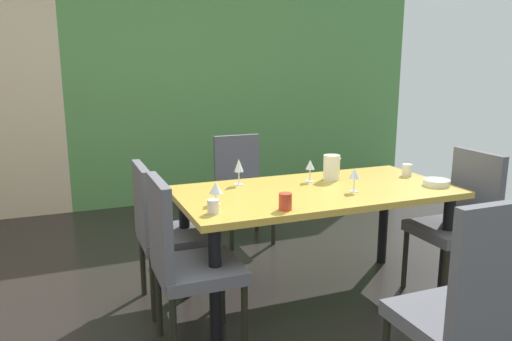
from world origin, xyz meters
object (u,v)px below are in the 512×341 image
Objects in this scene: wine_glass_front at (239,166)px; wine_glass_south at (310,166)px; cup_corner at (285,201)px; serving_bowl_west at (436,182)px; chair_left_near at (184,257)px; chair_left_far at (163,227)px; dining_table at (316,202)px; wine_glass_near_window at (355,174)px; chair_head_near at (469,306)px; chair_right_near at (460,217)px; pitcher_east at (332,167)px; wine_glass_left at (216,189)px; cup_center at (407,170)px; cup_rear at (213,207)px; chair_head_far at (242,181)px.

wine_glass_front is 1.17× the size of wine_glass_south.
wine_glass_south is 0.69m from cup_corner.
wine_glass_front is at bearing 157.40° from serving_bowl_west.
wine_glass_front is at bearing 137.59° from chair_left_near.
chair_left_far is (0.00, 0.56, -0.01)m from chair_left_near.
dining_table is 0.31m from wine_glass_near_window.
chair_head_near is (0.02, -1.29, -0.10)m from dining_table.
pitcher_east is (-0.72, 0.47, 0.30)m from chair_right_near.
chair_head_near reaches higher than cup_corner.
wine_glass_front reaches higher than dining_table.
chair_left_far is 7.19× the size of wine_glass_left.
cup_corner is at bearing 92.55° from chair_right_near.
wine_glass_left is 1.55× the size of cup_center.
chair_left_far is 5.38× the size of pitcher_east.
chair_right_near is 7.49× the size of wine_glass_left.
chair_left_near is 6.48× the size of wine_glass_south.
dining_table is at bearing 106.53° from chair_left_near.
wine_glass_front reaches higher than wine_glass_near_window.
cup_center reaches higher than serving_bowl_west.
wine_glass_near_window is 0.85× the size of wine_glass_front.
wine_glass_south is 1.15× the size of wine_glass_left.
pitcher_east is at bearing 41.46° from cup_corner.
chair_left_near reaches higher than dining_table.
chair_head_near is 1.34m from serving_bowl_west.
chair_head_near is at bearing -67.56° from cup_corner.
wine_glass_front reaches higher than cup_center.
dining_table is 10.11× the size of wine_glass_front.
dining_table is 0.82m from cup_rear.
chair_head_near is 1.39m from chair_left_near.
pitcher_east reaches higher than wine_glass_near_window.
cup_corner is at bearing -36.20° from wine_glass_left.
chair_head_near is 1.14× the size of chair_head_far.
chair_left_near is (-1.88, -0.00, -0.00)m from chair_right_near.
chair_left_near is 1.73m from serving_bowl_west.
dining_table is 1.82× the size of chair_right_near.
chair_left_near reaches higher than cup_rear.
wine_glass_near_window is 0.34m from pitcher_east.
cup_corner is at bearing -138.16° from dining_table.
dining_table is 10.19× the size of pitcher_east.
chair_right_near is 0.91m from pitcher_east.
chair_right_near is at bearing -9.90° from wine_glass_near_window.
cup_rear is at bearing 89.23° from chair_right_near.
wine_glass_near_window is at bearing 81.64° from chair_head_near.
chair_head_far is at bearing 150.02° from chair_left_near.
dining_table is at bearing -173.10° from cup_center.
chair_head_far is (-0.04, 1.28, -0.15)m from dining_table.
chair_head_near reaches higher than dining_table.
chair_right_near is at bearing 122.14° from chair_head_far.
dining_table is at bearing 90.77° from chair_head_near.
wine_glass_near_window is at bearing -38.42° from dining_table.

